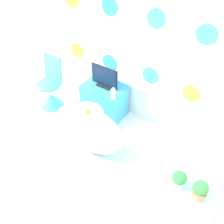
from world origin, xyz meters
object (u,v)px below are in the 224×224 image
Objects in this scene: tv at (104,78)px; potted_plant_right at (200,190)px; chair at (51,92)px; vase at (113,94)px; potted_plant_left at (179,180)px; bathtub at (88,128)px.

potted_plant_right is at bearing -27.53° from tv.
chair reaches higher than vase.
vase is 0.70× the size of potted_plant_left.
tv is 1.94× the size of potted_plant_right.
tv is 1.92m from potted_plant_right.
potted_plant_left is at bearing -11.76° from bathtub.
bathtub is at bearing -18.62° from chair.
vase reaches higher than bathtub.
chair is 1.94× the size of tv.
tv is at bearing 105.34° from bathtub.
tv is (-0.17, 0.63, 0.36)m from bathtub.
bathtub is 1.39m from potted_plant_left.
vase is at bearing 7.95° from chair.
potted_plant_right is (0.20, 0.02, -0.02)m from potted_plant_left.
tv is 1.84× the size of potted_plant_left.
tv reaches higher than vase.
chair is 2.40m from potted_plant_left.
chair reaches higher than potted_plant_right.
bathtub is 1.26× the size of chair.
potted_plant_right is at bearing 5.33° from potted_plant_left.
chair is 0.94m from tv.
bathtub is at bearing -99.29° from vase.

